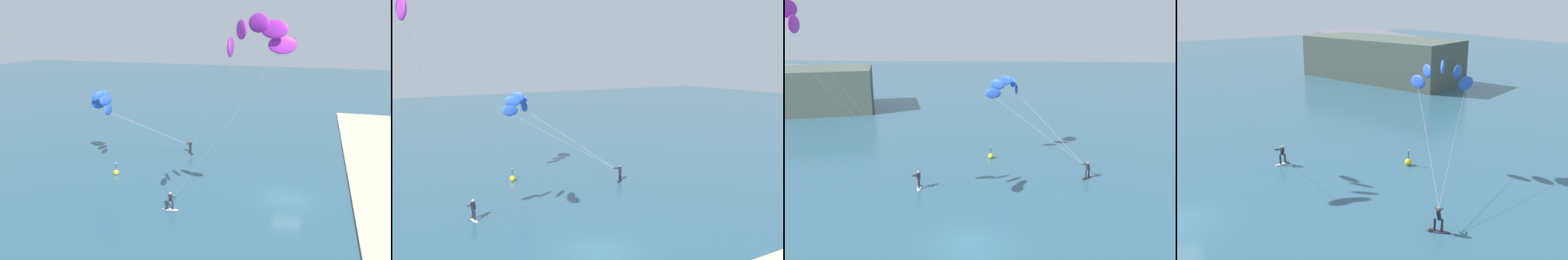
{
  "view_description": "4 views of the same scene",
  "coord_description": "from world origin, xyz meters",
  "views": [
    {
      "loc": [
        -35.59,
        -1.76,
        15.81
      ],
      "look_at": [
        -0.27,
        8.89,
        6.03
      ],
      "focal_mm": 37.0,
      "sensor_mm": 36.0,
      "label": 1
    },
    {
      "loc": [
        -13.52,
        -21.72,
        12.35
      ],
      "look_at": [
        4.26,
        8.73,
        6.36
      ],
      "focal_mm": 39.4,
      "sensor_mm": 36.0,
      "label": 2
    },
    {
      "loc": [
        1.72,
        -25.22,
        15.04
      ],
      "look_at": [
        0.1,
        11.91,
        4.92
      ],
      "focal_mm": 38.52,
      "sensor_mm": 36.0,
      "label": 3
    },
    {
      "loc": [
        26.88,
        -3.84,
        13.65
      ],
      "look_at": [
        2.52,
        13.42,
        4.36
      ],
      "focal_mm": 39.69,
      "sensor_mm": 36.0,
      "label": 4
    }
  ],
  "objects": [
    {
      "name": "marker_buoy",
      "position": [
        0.98,
        18.21,
        0.3
      ],
      "size": [
        0.56,
        0.56,
        1.38
      ],
      "color": "yellow",
      "rests_on": "ground"
    },
    {
      "name": "kitesurfer_nearshore",
      "position": [
        2.81,
        19.88,
        7.39
      ],
      "size": [
        10.68,
        10.29,
        8.87
      ],
      "color": "#333338",
      "rests_on": "ground"
    },
    {
      "name": "distant_headland",
      "position": [
        -38.72,
        42.84,
        3.21
      ],
      "size": [
        40.12,
        23.24,
        6.97
      ],
      "color": "slate",
      "rests_on": "ground"
    }
  ]
}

